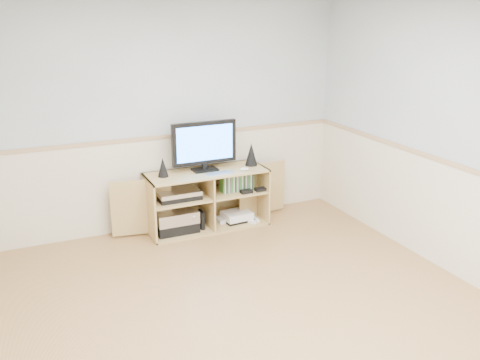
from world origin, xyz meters
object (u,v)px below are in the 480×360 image
(keyboard, at_px, (220,173))
(media_cabinet, at_px, (205,197))
(monitor, at_px, (204,144))
(game_consoles, at_px, (236,216))

(keyboard, bearing_deg, media_cabinet, 112.86)
(media_cabinet, bearing_deg, monitor, -90.00)
(game_consoles, bearing_deg, keyboard, -152.33)
(media_cabinet, height_order, keyboard, keyboard)
(media_cabinet, xyz_separation_m, game_consoles, (0.34, -0.07, -0.26))
(media_cabinet, xyz_separation_m, keyboard, (0.10, -0.20, 0.32))
(keyboard, bearing_deg, monitor, 114.03)
(keyboard, bearing_deg, game_consoles, 23.80)
(media_cabinet, relative_size, monitor, 2.87)
(monitor, relative_size, game_consoles, 1.60)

